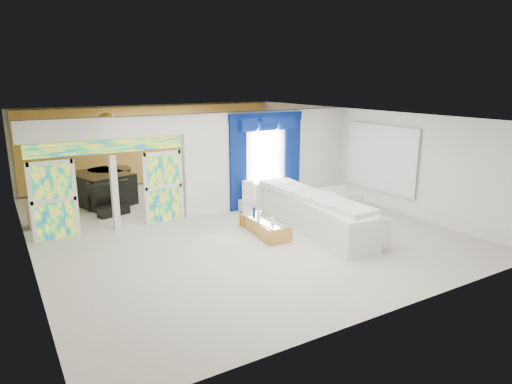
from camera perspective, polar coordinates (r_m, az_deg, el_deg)
floor at (r=12.80m, az=-3.92°, el=-3.82°), size 12.00×12.00×0.00m
dividing_wall at (r=14.32m, az=1.85°, el=4.32°), size 5.70×0.18×3.00m
dividing_header at (r=12.23m, az=-18.44°, el=7.72°), size 4.30×0.18×0.55m
stained_panel_left at (r=12.29m, az=-24.29°, el=-0.97°), size 0.95×0.04×2.00m
stained_panel_right at (r=12.89m, az=-11.68°, el=0.66°), size 0.95×0.04×2.00m
stained_transom at (r=12.28m, az=-18.27°, el=5.52°), size 4.00×0.05×0.35m
window_pane at (r=14.12m, az=1.21°, el=3.98°), size 1.00×0.02×2.30m
blue_drape_left at (r=13.61m, az=-2.30°, el=3.37°), size 0.55×0.10×2.80m
blue_drape_right at (r=14.65m, az=4.60°, el=4.11°), size 0.55×0.10×2.80m
blue_pelmet at (r=13.92m, az=1.31°, el=9.52°), size 2.60×0.12×0.25m
wall_mirror at (r=14.55m, az=15.51°, el=4.17°), size 0.04×2.70×1.90m
gold_curtains at (r=17.82m, az=-12.70°, el=5.92°), size 9.70×0.12×2.90m
white_sofa at (r=12.21m, az=7.22°, el=-2.66°), size 1.47×4.63×0.87m
coffee_table at (r=11.77m, az=1.07°, el=-4.39°), size 0.78×1.83×0.40m
console_table at (r=13.89m, az=0.05°, el=-1.56°), size 1.11×0.41×0.36m
table_lamp at (r=13.63m, az=-1.03°, el=0.18°), size 0.36×0.36×0.58m
armchair at (r=13.86m, az=10.71°, el=-1.14°), size 1.09×1.20×0.69m
grand_piano at (r=15.43m, az=-19.12°, el=0.47°), size 2.03×2.34×1.00m
piano_bench at (r=14.00m, az=-17.62°, el=-2.24°), size 0.97×0.61×0.30m
tv_console at (r=13.60m, az=-25.88°, el=-2.48°), size 0.53×0.49×0.76m
chandelier at (r=14.68m, az=-18.42°, el=8.39°), size 0.60×0.60×0.60m
decanters at (r=11.81m, az=0.75°, el=-2.98°), size 0.19×1.04×0.16m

